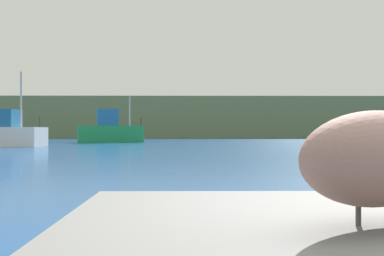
% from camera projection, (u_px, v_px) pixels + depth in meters
% --- Properties ---
extents(hillside_backdrop, '(140.00, 15.42, 5.68)m').
position_uv_depth(hillside_backdrop, '(198.00, 118.00, 73.16)').
color(hillside_backdrop, '#6B7A51').
rests_on(hillside_backdrop, ground).
extents(pelican, '(1.32, 1.03, 0.94)m').
position_uv_depth(pelican, '(380.00, 156.00, 2.60)').
color(pelican, '#986F68').
rests_on(pelican, pier_dock).
extents(fishing_boat_green, '(5.90, 3.20, 4.08)m').
position_uv_depth(fishing_boat_green, '(110.00, 131.00, 43.01)').
color(fishing_boat_green, '#1E8C4C').
rests_on(fishing_boat_green, ground).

